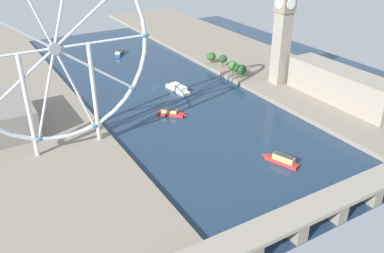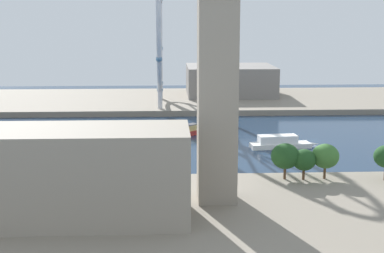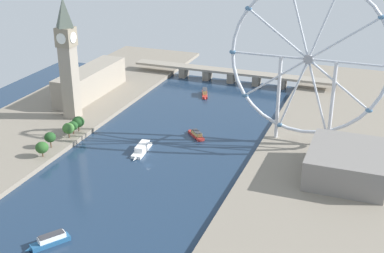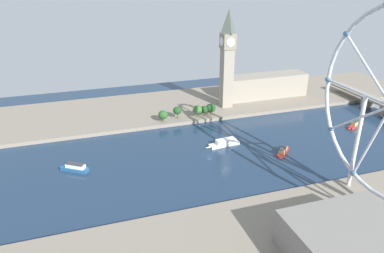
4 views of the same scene
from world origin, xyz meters
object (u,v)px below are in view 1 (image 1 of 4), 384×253
at_px(clock_tower, 283,23).
at_px(tour_boat_3, 178,88).
at_px(ferris_wheel, 54,50).
at_px(tour_boat_0, 119,52).
at_px(tour_boat_2, 282,160).
at_px(tour_boat_1, 171,113).
at_px(parliament_block, 341,86).
at_px(river_bridge, 334,202).

bearing_deg(clock_tower, tour_boat_3, -23.48).
height_order(ferris_wheel, tour_boat_0, ferris_wheel).
distance_m(clock_tower, tour_boat_0, 169.26).
bearing_deg(tour_boat_0, clock_tower, -117.13).
bearing_deg(tour_boat_2, tour_boat_3, -21.38).
xyz_separation_m(ferris_wheel, tour_boat_1, (-72.61, -12.52, -58.44)).
relative_size(parliament_block, tour_boat_1, 4.84).
bearing_deg(ferris_wheel, tour_boat_1, -170.21).
xyz_separation_m(parliament_block, tour_boat_3, (87.09, -82.13, -12.30)).
bearing_deg(clock_tower, tour_boat_2, 49.83).
xyz_separation_m(river_bridge, tour_boat_3, (-12.63, -166.44, -5.73)).
height_order(parliament_block, river_bridge, parliament_block).
distance_m(clock_tower, parliament_block, 63.09).
distance_m(clock_tower, tour_boat_3, 93.13).
height_order(river_bridge, tour_boat_0, river_bridge).
bearing_deg(tour_boat_0, tour_boat_3, -143.48).
bearing_deg(tour_boat_3, ferris_wheel, 110.24).
height_order(parliament_block, tour_boat_2, parliament_block).
xyz_separation_m(clock_tower, river_bridge, (85.93, 134.60, -42.08)).
xyz_separation_m(tour_boat_2, tour_boat_3, (-2.08, -121.15, -0.24)).
xyz_separation_m(tour_boat_0, tour_boat_3, (-4.02, 110.99, -0.20)).
height_order(clock_tower, tour_boat_0, clock_tower).
bearing_deg(tour_boat_3, tour_boat_2, 172.85).
bearing_deg(river_bridge, clock_tower, -122.56).
bearing_deg(tour_boat_0, ferris_wheel, -176.05).
xyz_separation_m(parliament_block, river_bridge, (99.73, 84.32, -6.57)).
bearing_deg(clock_tower, parliament_block, 105.34).
height_order(tour_boat_2, tour_boat_3, tour_boat_2).
bearing_deg(river_bridge, ferris_wheel, -54.04).
height_order(ferris_wheel, river_bridge, ferris_wheel).
height_order(clock_tower, river_bridge, clock_tower).
xyz_separation_m(river_bridge, tour_boat_1, (12.82, -130.27, -6.00)).
relative_size(parliament_block, ferris_wheel, 0.77).
distance_m(parliament_block, ferris_wheel, 193.66).
height_order(parliament_block, tour_boat_1, parliament_block).
relative_size(river_bridge, tour_boat_0, 9.24).
bearing_deg(parliament_block, ferris_wheel, -10.23).
distance_m(clock_tower, ferris_wheel, 172.50).
bearing_deg(parliament_block, tour_boat_1, -22.21).
height_order(river_bridge, tour_boat_3, river_bridge).
relative_size(tour_boat_1, tour_boat_2, 0.78).
bearing_deg(tour_boat_2, river_bridge, 146.49).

